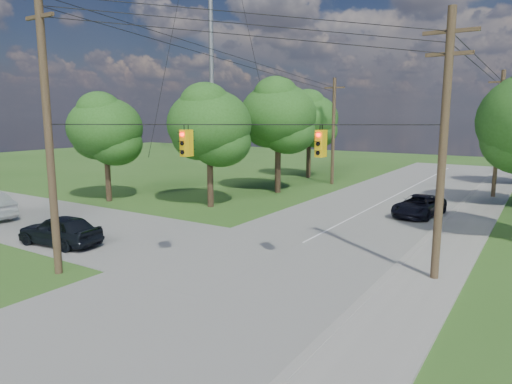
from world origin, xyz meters
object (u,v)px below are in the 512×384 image
Objects in this scene: pole_sw at (48,124)px; pole_north_e at (498,134)px; pole_north_w at (333,130)px; car_cross_dark at (60,230)px; car_main_north at (419,206)px; pole_ne at (443,144)px.

pole_north_e is (13.50, 29.60, -1.10)m from pole_sw.
pole_north_w is 27.56m from car_cross_dark.
pole_sw reaches higher than car_cross_dark.
pole_north_e is 2.04× the size of car_main_north.
car_main_north is at bearing 62.56° from pole_sw.
car_cross_dark is at bearing -121.80° from car_main_north.
pole_sw reaches higher than pole_north_w.
pole_north_w reaches higher than car_cross_dark.
pole_sw is 6.98m from car_cross_dark.
pole_north_e reaches higher than car_cross_dark.
pole_north_e and pole_north_w have the same top height.
pole_north_e is 11.58m from car_main_north.
pole_north_w is at bearing 180.00° from pole_north_e.
pole_sw is 1.14× the size of pole_ne.
car_cross_dark is at bearing -96.73° from pole_north_w.
car_cross_dark is 0.94× the size of car_main_north.
car_cross_dark is at bearing -122.30° from pole_north_e.
pole_north_e is at bearing 65.48° from pole_sw.
car_cross_dark is 21.73m from car_main_north.
pole_sw is 2.44× the size of car_main_north.
pole_north_w reaches higher than car_main_north.
pole_north_w is at bearing 167.11° from car_cross_dark.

